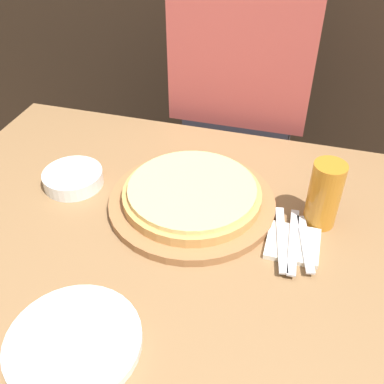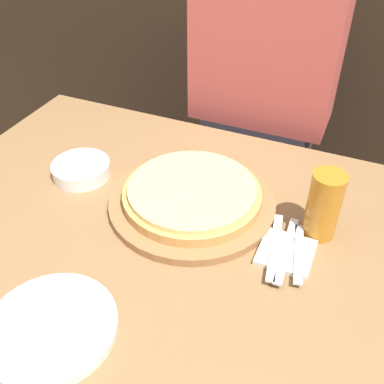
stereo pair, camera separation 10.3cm
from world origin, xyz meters
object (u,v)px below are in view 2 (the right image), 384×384
Objects in this scene: beer_glass at (324,203)px; diner_person at (258,131)px; fork at (275,246)px; dinner_plate at (51,327)px; spoon at (299,253)px; side_bowl at (81,169)px; pizza_on_board at (192,197)px; dinner_knife at (287,250)px.

diner_person is (-0.27, 0.49, -0.16)m from beer_glass.
fork is (-0.07, -0.09, -0.07)m from beer_glass.
dinner_plate reaches higher than spoon.
diner_person reaches higher than beer_glass.
pizza_on_board is at bearing 0.22° from side_bowl.
side_bowl is at bearing 172.64° from fork.
side_bowl reaches higher than spoon.
side_bowl reaches higher than dinner_knife.
dinner_plate is (-0.38, -0.43, -0.08)m from beer_glass.
dinner_plate is at bearing -102.71° from pizza_on_board.
dinner_plate is at bearing -136.44° from spoon.
beer_glass is 0.60m from side_bowl.
spoon is 0.64m from diner_person.
diner_person is at bearing 111.14° from dinner_knife.
pizza_on_board reaches higher than dinner_knife.
dinner_knife is at bearing 45.64° from dinner_plate.
dinner_knife is at bearing -117.32° from beer_glass.
beer_glass is 0.58m from diner_person.
side_bowl is (-0.21, 0.41, 0.01)m from dinner_plate.
beer_glass is at bearing 51.71° from fork.
pizza_on_board is 2.32× the size of spoon.
dinner_plate is 0.18× the size of diner_person.
spoon is at bearing -103.71° from beer_glass.
dinner_plate is 0.46m from fork.
diner_person is at bearing 58.14° from side_bowl.
diner_person is at bearing 108.97° from fork.
dinner_plate is at bearing -132.13° from fork.
pizza_on_board reaches higher than spoon.
dinner_knife is 1.18× the size of spoon.
dinner_knife and spoon have the same top height.
dinner_plate is at bearing -62.49° from side_bowl.
spoon is at bearing 43.56° from dinner_plate.
pizza_on_board is at bearing 165.56° from spoon.
dinner_plate reaches higher than fork.
side_bowl is 0.74× the size of dinner_knife.
beer_glass is 0.14m from fork.
fork is 0.05m from spoon.
beer_glass is 0.79× the size of dinner_knife.
side_bowl is at bearing 172.97° from dinner_knife.
beer_glass is 0.58m from dinner_plate.
dinner_knife is 0.15× the size of diner_person.
spoon is (-0.02, -0.09, -0.07)m from beer_glass.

